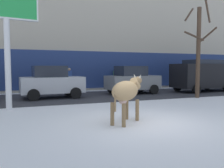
# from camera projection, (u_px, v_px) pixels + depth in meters

# --- Properties ---
(ground_plane) EXTENTS (120.00, 120.00, 0.00)m
(ground_plane) POSITION_uv_depth(u_px,v_px,m) (145.00, 122.00, 7.48)
(ground_plane) COLOR white
(road_strip) EXTENTS (60.00, 5.60, 0.01)m
(road_strip) POSITION_uv_depth(u_px,v_px,m) (87.00, 96.00, 14.22)
(road_strip) COLOR #333338
(road_strip) RESTS_ON ground
(building_facade) EXTENTS (44.00, 6.10, 13.00)m
(building_facade) POSITION_uv_depth(u_px,v_px,m) (67.00, 12.00, 19.82)
(building_facade) COLOR #BCB29E
(building_facade) RESTS_ON ground
(cow_tan) EXTENTS (1.73, 1.51, 1.54)m
(cow_tan) POSITION_uv_depth(u_px,v_px,m) (126.00, 92.00, 7.40)
(cow_tan) COLOR tan
(cow_tan) RESTS_ON ground
(billboard) EXTENTS (2.52, 0.57, 5.56)m
(billboard) POSITION_uv_depth(u_px,v_px,m) (6.00, 5.00, 9.46)
(billboard) COLOR silver
(billboard) RESTS_ON ground
(car_silver_hatchback) EXTENTS (3.61, 2.11, 1.86)m
(car_silver_hatchback) POSITION_uv_depth(u_px,v_px,m) (52.00, 82.00, 13.42)
(car_silver_hatchback) COLOR #B7BABF
(car_silver_hatchback) RESTS_ON ground
(car_grey_hatchback) EXTENTS (3.61, 2.11, 1.86)m
(car_grey_hatchback) POSITION_uv_depth(u_px,v_px,m) (132.00, 80.00, 15.63)
(car_grey_hatchback) COLOR slate
(car_grey_hatchback) RESTS_ON ground
(car_black_van) EXTENTS (4.72, 2.36, 2.32)m
(car_black_van) POSITION_uv_depth(u_px,v_px,m) (203.00, 75.00, 17.11)
(car_black_van) COLOR black
(car_black_van) RESTS_ON ground
(pedestrian_near_billboard) EXTENTS (0.36, 0.24, 1.73)m
(pedestrian_near_billboard) POSITION_uv_depth(u_px,v_px,m) (116.00, 79.00, 18.26)
(pedestrian_near_billboard) COLOR #282833
(pedestrian_near_billboard) RESTS_ON ground
(pedestrian_by_cars) EXTENTS (0.36, 0.24, 1.73)m
(pedestrian_by_cars) POSITION_uv_depth(u_px,v_px,m) (69.00, 80.00, 16.95)
(pedestrian_by_cars) COLOR #282833
(pedestrian_by_cars) RESTS_ON ground
(bare_tree_far_back) EXTENTS (1.67, 1.65, 5.53)m
(bare_tree_far_back) POSITION_uv_depth(u_px,v_px,m) (199.00, 48.00, 13.42)
(bare_tree_far_back) COLOR #4C3828
(bare_tree_far_back) RESTS_ON ground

